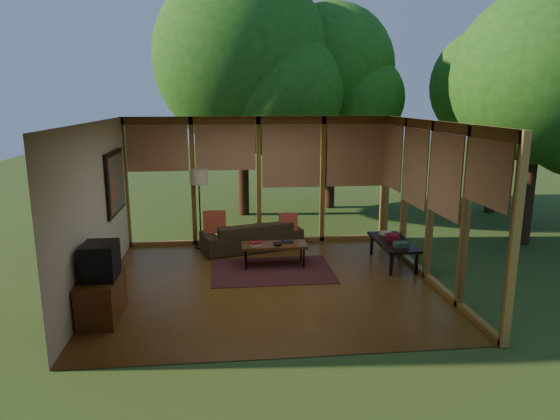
{
  "coord_description": "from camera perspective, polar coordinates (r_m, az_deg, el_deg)",
  "views": [
    {
      "loc": [
        -0.67,
        -7.93,
        3.05
      ],
      "look_at": [
        0.26,
        0.7,
        1.11
      ],
      "focal_mm": 32.0,
      "sensor_mm": 36.0,
      "label": 1
    }
  ],
  "objects": [
    {
      "name": "ceiling",
      "position": [
        7.96,
        -1.34,
        10.07
      ],
      "size": [
        5.5,
        5.5,
        0.0
      ],
      "primitive_type": "plane",
      "rotation": [
        3.14,
        0.0,
        0.0
      ],
      "color": "white",
      "rests_on": "ground"
    },
    {
      "name": "console_book_b",
      "position": [
        9.61,
        12.74,
        -3.05
      ],
      "size": [
        0.28,
        0.24,
        0.11
      ],
      "primitive_type": "cube",
      "rotation": [
        0.0,
        0.0,
        -0.3
      ],
      "color": "maroon",
      "rests_on": "side_console"
    },
    {
      "name": "tree_nw",
      "position": [
        13.3,
        -4.42,
        16.79
      ],
      "size": [
        4.51,
        4.51,
        6.29
      ],
      "color": "#362013",
      "rests_on": "ground"
    },
    {
      "name": "television",
      "position": [
        7.4,
        -19.86,
        -5.47
      ],
      "size": [
        0.45,
        0.55,
        0.5
      ],
      "primitive_type": "cube",
      "color": "black",
      "rests_on": "media_cabinet"
    },
    {
      "name": "window_wall_back",
      "position": [
        10.59,
        -2.44,
        3.34
      ],
      "size": [
        5.5,
        0.12,
        2.7
      ],
      "primitive_type": "cube",
      "color": "olive",
      "rests_on": "ground"
    },
    {
      "name": "media_cabinet",
      "position": [
        7.59,
        -19.69,
        -9.43
      ],
      "size": [
        0.5,
        1.0,
        0.6
      ],
      "primitive_type": "cube",
      "color": "brown",
      "rests_on": "floor"
    },
    {
      "name": "ct_book_lower",
      "position": [
        9.17,
        -2.82,
        -3.96
      ],
      "size": [
        0.22,
        0.18,
        0.03
      ],
      "primitive_type": "cube",
      "rotation": [
        0.0,
        0.0,
        0.14
      ],
      "color": "beige",
      "rests_on": "coffee_table"
    },
    {
      "name": "ct_book_side",
      "position": [
        9.34,
        0.82,
        -3.62
      ],
      "size": [
        0.22,
        0.17,
        0.03
      ],
      "primitive_type": "cube",
      "rotation": [
        0.0,
        0.0,
        0.04
      ],
      "color": "black",
      "rests_on": "coffee_table"
    },
    {
      "name": "rug",
      "position": [
        9.11,
        -0.92,
        -6.93
      ],
      "size": [
        2.18,
        1.54,
        0.01
      ],
      "primitive_type": "cube",
      "color": "maroon",
      "rests_on": "floor"
    },
    {
      "name": "wall_front",
      "position": [
        5.73,
        0.84,
        -4.68
      ],
      "size": [
        5.5,
        0.04,
        2.7
      ],
      "primitive_type": "cube",
      "color": "beige",
      "rests_on": "ground"
    },
    {
      "name": "ct_book_upper",
      "position": [
        9.16,
        -2.82,
        -3.77
      ],
      "size": [
        0.22,
        0.18,
        0.03
      ],
      "primitive_type": "cube",
      "rotation": [
        0.0,
        0.0,
        0.22
      ],
      "color": "maroon",
      "rests_on": "coffee_table"
    },
    {
      "name": "window_wall_right",
      "position": [
        8.8,
        16.86,
        0.91
      ],
      "size": [
        0.12,
        5.0,
        2.7
      ],
      "primitive_type": "cube",
      "color": "olive",
      "rests_on": "ground"
    },
    {
      "name": "pillow_right",
      "position": [
        10.26,
        0.93,
        -1.41
      ],
      "size": [
        0.38,
        0.2,
        0.39
      ],
      "primitive_type": "cube",
      "rotation": [
        -0.21,
        0.0,
        0.0
      ],
      "color": "maroon",
      "rests_on": "sofa"
    },
    {
      "name": "console_book_a",
      "position": [
        9.2,
        13.63,
        -3.86
      ],
      "size": [
        0.25,
        0.18,
        0.09
      ],
      "primitive_type": "cube",
      "rotation": [
        0.0,
        0.0,
        0.03
      ],
      "color": "#345B49",
      "rests_on": "side_console"
    },
    {
      "name": "pillow_left",
      "position": [
        10.18,
        -7.48,
        -1.39
      ],
      "size": [
        0.46,
        0.24,
        0.48
      ],
      "primitive_type": "cube",
      "rotation": [
        -0.21,
        0.0,
        0.0
      ],
      "color": "maroon",
      "rests_on": "sofa"
    },
    {
      "name": "floor",
      "position": [
        8.52,
        -1.24,
        -8.39
      ],
      "size": [
        5.5,
        5.5,
        0.0
      ],
      "primitive_type": "plane",
      "color": "brown",
      "rests_on": "ground"
    },
    {
      "name": "side_console",
      "position": [
        9.59,
        12.81,
        -3.71
      ],
      "size": [
        0.6,
        1.4,
        0.46
      ],
      "color": "black",
      "rests_on": "floor"
    },
    {
      "name": "floor_lamp",
      "position": [
        10.3,
        -9.26,
        3.25
      ],
      "size": [
        0.36,
        0.36,
        1.65
      ],
      "color": "black",
      "rests_on": "floor"
    },
    {
      "name": "coffee_table",
      "position": [
        9.26,
        -0.66,
        -4.1
      ],
      "size": [
        1.2,
        0.5,
        0.43
      ],
      "color": "brown",
      "rests_on": "floor"
    },
    {
      "name": "sofa",
      "position": [
        10.31,
        -3.25,
        -2.92
      ],
      "size": [
        2.17,
        1.33,
        0.59
      ],
      "primitive_type": "imported",
      "rotation": [
        0.0,
        0.0,
        3.43
      ],
      "color": "#392F1C",
      "rests_on": "floor"
    },
    {
      "name": "exterior_lawn",
      "position": [
        18.39,
        22.11,
        2.09
      ],
      "size": [
        40.0,
        40.0,
        0.0
      ],
      "primitive_type": "plane",
      "color": "#334E1D",
      "rests_on": "ground"
    },
    {
      "name": "ct_bowl",
      "position": [
        9.15,
        -0.29,
        -3.85
      ],
      "size": [
        0.16,
        0.16,
        0.07
      ],
      "primitive_type": "ellipsoid",
      "color": "black",
      "rests_on": "coffee_table"
    },
    {
      "name": "console_book_c",
      "position": [
        9.98,
        12.0,
        -2.59
      ],
      "size": [
        0.25,
        0.22,
        0.06
      ],
      "primitive_type": "cube",
      "rotation": [
        0.0,
        0.0,
        0.41
      ],
      "color": "beige",
      "rests_on": "side_console"
    },
    {
      "name": "wall_painting",
      "position": [
        9.67,
        -18.29,
        3.03
      ],
      "size": [
        0.06,
        1.35,
        1.15
      ],
      "color": "black",
      "rests_on": "wall_left"
    },
    {
      "name": "wall_left",
      "position": [
        8.37,
        -20.4,
        0.07
      ],
      "size": [
        0.04,
        5.0,
        2.7
      ],
      "primitive_type": "cube",
      "color": "beige",
      "rests_on": "ground"
    },
    {
      "name": "tree_ne",
      "position": [
        14.23,
        5.92,
        15.87
      ],
      "size": [
        3.41,
        3.41,
        5.59
      ],
      "color": "#362013",
      "rests_on": "ground"
    },
    {
      "name": "tree_se",
      "position": [
        11.63,
        27.59,
        13.27
      ],
      "size": [
        3.52,
        3.52,
        5.24
      ],
      "color": "#362013",
      "rests_on": "ground"
    },
    {
      "name": "tree_far",
      "position": [
        14.47,
        22.74,
        12.92
      ],
      "size": [
        3.02,
        3.02,
        4.89
      ],
      "color": "#362013",
      "rests_on": "ground"
    }
  ]
}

